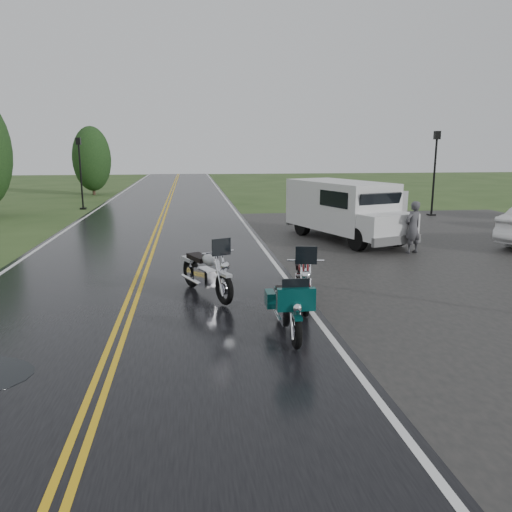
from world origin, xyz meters
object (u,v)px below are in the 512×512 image
(person_at_van, at_px, (413,228))
(lamp_post_far_right, at_px, (434,174))
(motorcycle_red, at_px, (306,286))
(motorcycle_silver, at_px, (224,276))
(van_white, at_px, (359,218))
(motorcycle_teal, at_px, (296,318))
(lamp_post_far_left, at_px, (81,174))

(person_at_van, bearing_deg, lamp_post_far_right, -141.68)
(motorcycle_red, xyz_separation_m, motorcycle_silver, (-1.56, 0.96, 0.01))
(lamp_post_far_right, bearing_deg, van_white, -129.34)
(person_at_van, height_order, lamp_post_far_right, lamp_post_far_right)
(lamp_post_far_right, bearing_deg, person_at_van, -120.10)
(person_at_van, bearing_deg, motorcycle_teal, 32.06)
(motorcycle_red, height_order, van_white, van_white)
(motorcycle_teal, xyz_separation_m, lamp_post_far_left, (-7.70, 21.53, 1.41))
(lamp_post_far_left, bearing_deg, motorcycle_silver, -70.61)
(motorcycle_teal, height_order, van_white, van_white)
(motorcycle_teal, bearing_deg, motorcycle_silver, 112.66)
(motorcycle_silver, distance_m, person_at_van, 8.05)
(motorcycle_teal, relative_size, person_at_van, 1.20)
(motorcycle_red, height_order, person_at_van, person_at_van)
(motorcycle_teal, xyz_separation_m, van_white, (3.80, 7.98, 0.52))
(motorcycle_silver, bearing_deg, motorcycle_teal, -91.51)
(lamp_post_far_left, bearing_deg, lamp_post_far_right, -16.23)
(motorcycle_red, height_order, lamp_post_far_left, lamp_post_far_left)
(motorcycle_teal, height_order, lamp_post_far_left, lamp_post_far_left)
(lamp_post_far_right, bearing_deg, motorcycle_silver, -130.31)
(motorcycle_teal, relative_size, lamp_post_far_right, 0.48)
(motorcycle_silver, bearing_deg, lamp_post_far_right, 26.37)
(lamp_post_far_left, bearing_deg, motorcycle_teal, -70.32)
(motorcycle_teal, xyz_separation_m, person_at_van, (5.43, 7.37, 0.25))
(motorcycle_silver, bearing_deg, motorcycle_red, -54.96)
(motorcycle_red, bearing_deg, motorcycle_teal, -98.87)
(motorcycle_teal, height_order, lamp_post_far_right, lamp_post_far_right)
(motorcycle_silver, distance_m, van_white, 7.27)
(motorcycle_red, relative_size, lamp_post_far_right, 0.55)
(motorcycle_teal, distance_m, lamp_post_far_right, 19.41)
(person_at_van, distance_m, lamp_post_far_right, 10.30)
(motorcycle_red, height_order, motorcycle_silver, motorcycle_silver)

